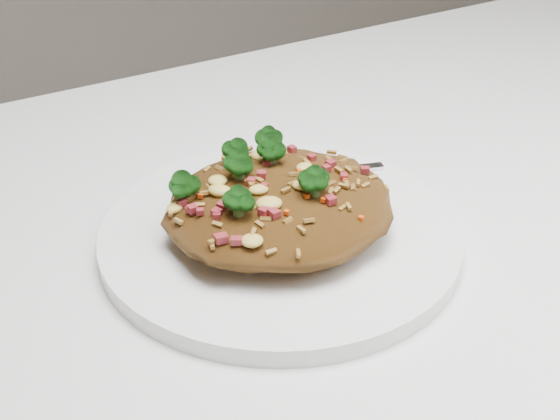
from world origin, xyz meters
The scene contains 4 objects.
dining_table centered at (0.00, 0.00, 0.66)m, with size 1.20×0.80×0.75m.
plate centered at (-0.11, 0.05, 0.76)m, with size 0.26×0.26×0.01m, color white.
fried_rice centered at (-0.11, 0.05, 0.79)m, with size 0.17×0.15×0.06m.
fork centered at (-0.06, 0.10, 0.77)m, with size 0.16×0.06×0.00m.
Camera 1 is at (-0.34, -0.36, 1.08)m, focal length 50.00 mm.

